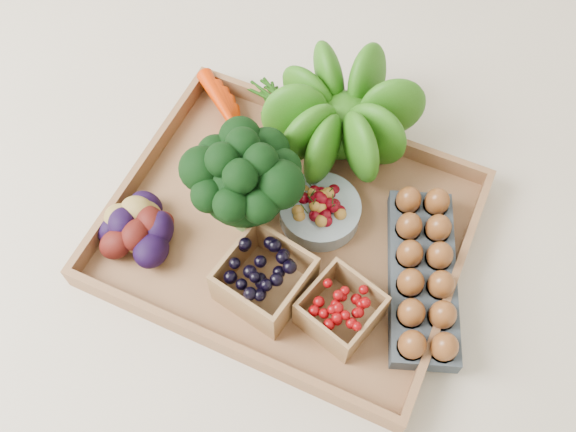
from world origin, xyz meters
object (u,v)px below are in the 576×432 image
at_px(tray, 288,232).
at_px(egg_carton, 422,277).
at_px(broccoli, 246,196).
at_px(cherry_bowl, 320,211).

relative_size(tray, egg_carton, 1.94).
bearing_deg(broccoli, egg_carton, 1.97).
bearing_deg(tray, cherry_bowl, 49.88).
relative_size(tray, broccoli, 3.07).
xyz_separation_m(tray, broccoli, (-0.07, -0.01, 0.08)).
distance_m(cherry_bowl, egg_carton, 0.19).
xyz_separation_m(cherry_bowl, egg_carton, (0.19, -0.04, -0.00)).
xyz_separation_m(broccoli, cherry_bowl, (0.11, 0.05, -0.05)).
bearing_deg(tray, egg_carton, 0.59).
xyz_separation_m(tray, cherry_bowl, (0.04, 0.04, 0.02)).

